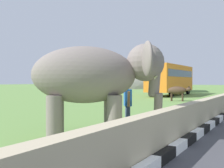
{
  "coord_description": "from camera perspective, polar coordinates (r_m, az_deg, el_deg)",
  "views": [
    {
      "loc": [
        -5.16,
        1.81,
        1.7
      ],
      "look_at": [
        1.71,
        6.06,
        1.6
      ],
      "focal_mm": 42.31,
      "sensor_mm": 36.0,
      "label": 1
    }
  ],
  "objects": [
    {
      "name": "striped_curb",
      "position": [
        5.42,
        9.58,
        -16.23
      ],
      "size": [
        16.2,
        0.2,
        0.24
      ],
      "color": "white",
      "rests_on": "ground_plane"
    },
    {
      "name": "hill_east",
      "position": [
        67.01,
        5.63,
        -0.76
      ],
      "size": [
        28.24,
        22.59,
        10.54
      ],
      "color": "slate",
      "rests_on": "ground_plane"
    },
    {
      "name": "bus_white",
      "position": [
        43.56,
        14.35,
        1.18
      ],
      "size": [
        9.88,
        4.93,
        3.5
      ],
      "color": "silver",
      "rests_on": "ground_plane"
    },
    {
      "name": "cow_near",
      "position": [
        22.73,
        13.99,
        -1.41
      ],
      "size": [
        0.9,
        1.93,
        1.23
      ],
      "color": "#473323",
      "rests_on": "ground_plane"
    },
    {
      "name": "barrier_parapet",
      "position": [
        7.6,
        14.23,
        -8.4
      ],
      "size": [
        28.0,
        0.36,
        1.0
      ],
      "primitive_type": "cube",
      "color": "tan",
      "rests_on": "ground_plane"
    },
    {
      "name": "person_handler",
      "position": [
        9.26,
        3.42,
        -4.09
      ],
      "size": [
        0.59,
        0.46,
        1.66
      ],
      "color": "navy",
      "rests_on": "ground_plane"
    },
    {
      "name": "elephant",
      "position": [
        7.94,
        -3.34,
        1.72
      ],
      "size": [
        3.71,
        3.92,
        2.84
      ],
      "color": "slate",
      "rests_on": "ground_plane"
    },
    {
      "name": "bus_orange",
      "position": [
        31.65,
        12.59,
        1.37
      ],
      "size": [
        10.1,
        2.71,
        3.5
      ],
      "color": "orange",
      "rests_on": "ground_plane"
    }
  ]
}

